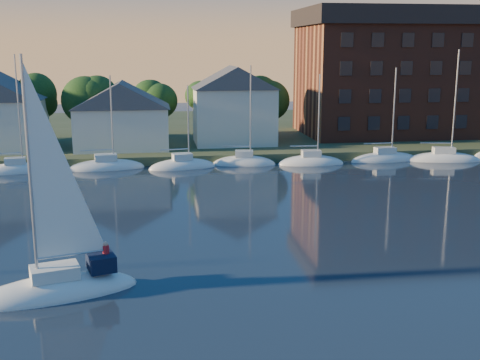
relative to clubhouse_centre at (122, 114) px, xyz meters
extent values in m
cube|color=#334126|center=(6.00, 18.00, -5.13)|extent=(160.00, 50.00, 2.00)
cube|color=brown|center=(6.00, -5.00, -5.13)|extent=(120.00, 3.00, 1.00)
cube|color=beige|center=(0.00, 0.00, -1.63)|extent=(11.00, 8.00, 5.00)
cube|color=beige|center=(14.00, 2.00, -0.63)|extent=(10.00, 8.00, 7.00)
cube|color=brown|center=(40.00, 8.00, 3.37)|extent=(30.00, 16.00, 15.00)
cube|color=black|center=(40.00, 8.00, 12.07)|extent=(31.00, 17.00, 2.40)
cylinder|color=#362218|center=(-12.00, 6.00, -2.38)|extent=(0.50, 0.50, 3.50)
sphere|color=#173714|center=(-12.00, 6.00, 2.07)|extent=(5.40, 5.40, 5.40)
cylinder|color=#362218|center=(-4.00, 6.00, -2.38)|extent=(0.50, 0.50, 3.50)
sphere|color=#173714|center=(-4.00, 6.00, 2.07)|extent=(5.40, 5.40, 5.40)
cylinder|color=#362218|center=(4.00, 6.00, -2.38)|extent=(0.50, 0.50, 3.50)
sphere|color=#173714|center=(4.00, 6.00, 2.07)|extent=(5.40, 5.40, 5.40)
cylinder|color=#362218|center=(12.00, 6.00, -2.38)|extent=(0.50, 0.50, 3.50)
sphere|color=#173714|center=(12.00, 6.00, 2.07)|extent=(5.40, 5.40, 5.40)
cylinder|color=#362218|center=(20.00, 6.00, -2.38)|extent=(0.50, 0.50, 3.50)
sphere|color=#173714|center=(20.00, 6.00, 2.07)|extent=(5.40, 5.40, 5.40)
cylinder|color=#362218|center=(28.00, 6.00, -2.38)|extent=(0.50, 0.50, 3.50)
sphere|color=#173714|center=(28.00, 6.00, 2.07)|extent=(5.40, 5.40, 5.40)
cylinder|color=#362218|center=(36.00, 6.00, -2.38)|extent=(0.50, 0.50, 3.50)
sphere|color=#173714|center=(36.00, 6.00, 2.07)|extent=(5.40, 5.40, 5.40)
cylinder|color=#362218|center=(44.00, 6.00, -2.38)|extent=(0.50, 0.50, 3.50)
sphere|color=#173714|center=(44.00, 6.00, 2.07)|extent=(5.40, 5.40, 5.40)
ellipsoid|color=silver|center=(-10.00, -8.00, -5.13)|extent=(7.50, 2.40, 2.20)
cube|color=silver|center=(-10.00, -8.00, -3.83)|extent=(2.10, 1.32, 0.70)
cylinder|color=#A5A8AD|center=(-9.25, -8.00, 0.82)|extent=(0.16, 0.16, 10.00)
cylinder|color=#A5A8AD|center=(-10.82, -8.00, -2.98)|extent=(3.15, 0.12, 0.12)
ellipsoid|color=silver|center=(-2.00, -8.00, -5.13)|extent=(7.50, 2.40, 2.20)
cube|color=silver|center=(-2.00, -8.00, -3.83)|extent=(2.10, 1.32, 0.70)
cylinder|color=#A5A8AD|center=(-1.25, -8.00, 0.82)|extent=(0.16, 0.16, 10.00)
cylinder|color=#A5A8AD|center=(-2.82, -8.00, -2.98)|extent=(3.15, 0.12, 0.12)
ellipsoid|color=silver|center=(6.00, -8.00, -5.13)|extent=(7.50, 2.40, 2.20)
cube|color=silver|center=(6.00, -8.00, -3.83)|extent=(2.10, 1.32, 0.70)
cylinder|color=#A5A8AD|center=(6.75, -8.00, 0.82)|extent=(0.16, 0.16, 10.00)
cylinder|color=#A5A8AD|center=(5.18, -8.00, -2.98)|extent=(3.15, 0.12, 0.12)
ellipsoid|color=silver|center=(14.00, -8.00, -5.13)|extent=(7.50, 2.40, 2.20)
cube|color=silver|center=(14.00, -8.00, -3.83)|extent=(2.10, 1.32, 0.70)
cylinder|color=#A5A8AD|center=(14.75, -8.00, 0.82)|extent=(0.16, 0.16, 10.00)
cylinder|color=#A5A8AD|center=(13.18, -8.00, -2.98)|extent=(3.15, 0.12, 0.12)
ellipsoid|color=silver|center=(22.00, -8.00, -5.13)|extent=(7.50, 2.40, 2.20)
cube|color=silver|center=(22.00, -8.00, -3.83)|extent=(2.10, 1.32, 0.70)
cylinder|color=#A5A8AD|center=(22.75, -8.00, 0.82)|extent=(0.16, 0.16, 10.00)
cylinder|color=#A5A8AD|center=(21.18, -8.00, -2.98)|extent=(3.15, 0.12, 0.12)
ellipsoid|color=silver|center=(30.00, -8.00, -5.13)|extent=(7.50, 2.40, 2.20)
cube|color=silver|center=(30.00, -8.00, -3.83)|extent=(2.10, 1.32, 0.70)
cylinder|color=#A5A8AD|center=(30.75, -8.00, 0.82)|extent=(0.16, 0.16, 10.00)
cylinder|color=#A5A8AD|center=(29.18, -8.00, -2.98)|extent=(3.15, 0.12, 0.12)
ellipsoid|color=silver|center=(38.00, -8.00, -5.13)|extent=(7.50, 2.40, 2.20)
cube|color=silver|center=(38.00, -8.00, -3.83)|extent=(2.10, 1.32, 0.70)
cylinder|color=#A5A8AD|center=(38.75, -8.00, 0.82)|extent=(0.16, 0.16, 10.00)
cylinder|color=#A5A8AD|center=(37.18, -8.00, -2.98)|extent=(3.15, 0.12, 0.12)
ellipsoid|color=silver|center=(-1.59, -42.86, -5.13)|extent=(9.29, 5.23, 2.20)
cube|color=silver|center=(-1.59, -42.86, -3.83)|extent=(2.82, 2.20, 0.70)
cylinder|color=#A5A8AD|center=(-2.43, -43.11, 1.71)|extent=(0.16, 0.16, 11.80)
cylinder|color=#A5A8AD|center=(-0.65, -42.59, -2.98)|extent=(3.60, 1.16, 0.12)
cube|color=black|center=(0.79, -42.16, -3.63)|extent=(1.83, 2.04, 0.90)
camera|label=1|loc=(3.97, -74.25, 7.88)|focal=45.00mm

